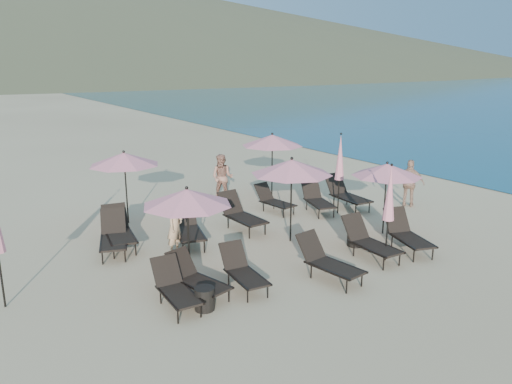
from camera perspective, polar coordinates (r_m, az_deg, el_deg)
ground at (r=12.25m, az=9.09°, el=-8.50°), size 800.00×800.00×0.00m
volcanic_headland at (r=321.48m, az=-20.05°, el=17.79°), size 690.00×690.00×55.00m
lounger_0 at (r=10.31m, az=-9.23°, el=-10.68°), size 0.64×1.53×0.86m
lounger_1 at (r=10.66m, az=-6.83°, el=-9.66°), size 0.94×1.62×0.87m
lounger_2 at (r=10.95m, az=-1.53°, el=-8.91°), size 0.72×1.55×0.86m
lounger_3 at (r=11.45m, az=8.18°, el=-7.75°), size 0.84×1.72×0.95m
lounger_4 at (r=12.84m, az=12.82°, el=-5.42°), size 0.71×1.71×0.97m
lounger_5 at (r=13.59m, az=16.86°, el=-4.55°), size 1.14×1.80×0.97m
lounger_6 at (r=13.39m, az=-15.99°, el=-4.75°), size 1.15×1.82×0.98m
lounger_7 at (r=13.72m, az=-15.42°, el=-4.19°), size 0.93×1.82×1.00m
lounger_8 at (r=13.67m, az=-7.93°, el=-3.54°), size 1.11×1.92×1.13m
lounger_9 at (r=14.60m, az=-1.75°, el=-2.47°), size 0.74×1.79×1.01m
lounger_10 at (r=16.31m, az=2.02°, el=-0.89°), size 0.77×1.56×0.86m
lounger_11 at (r=17.00m, az=10.26°, el=-0.17°), size 0.82×1.86×1.04m
lounger_12 at (r=16.41m, az=6.99°, el=-0.76°), size 1.06×1.74×0.94m
umbrella_open_0 at (r=11.01m, az=-7.89°, el=-0.60°), size 2.01×2.01×2.16m
umbrella_open_1 at (r=13.23m, az=4.10°, el=2.87°), size 2.19×2.19×2.35m
umbrella_open_2 at (r=14.34m, az=14.73°, el=2.45°), size 1.96×1.96×2.10m
umbrella_open_3 at (r=15.29m, az=-14.84°, el=3.66°), size 2.09×2.09×2.25m
umbrella_open_4 at (r=17.74m, az=1.87°, el=5.93°), size 2.18×2.18×2.35m
umbrella_closed_0 at (r=12.38m, az=15.04°, el=-0.21°), size 0.29×0.29×2.46m
umbrella_closed_1 at (r=16.02m, az=9.58°, el=3.87°), size 0.31×0.31×2.63m
side_table_0 at (r=10.16m, az=-5.90°, el=-12.04°), size 0.41×0.41×0.47m
side_table_1 at (r=13.63m, az=11.27°, el=-5.14°), size 0.43×0.43×0.45m
beachgoer_a at (r=12.82m, az=-9.25°, el=-3.73°), size 0.67×0.64×1.55m
beachgoer_b at (r=17.59m, az=-3.87°, el=1.67°), size 1.00×1.01×1.65m
beachgoer_c at (r=17.58m, az=17.17°, el=0.96°), size 0.88×0.99×1.61m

